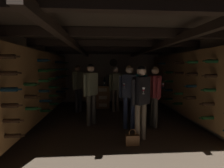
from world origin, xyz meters
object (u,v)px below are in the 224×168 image
person_guest_rear_center (116,85)px  person_guest_far_right (140,85)px  person_guest_mid_right (155,91)px  person_guest_mid_left (91,88)px  handbag (132,140)px  person_guest_near_right (141,96)px  person_host_center (129,91)px  display_bottle (104,82)px  person_guest_far_left (78,84)px  wine_crate_stack (103,97)px

person_guest_rear_center → person_guest_far_right: person_guest_rear_center is taller
person_guest_rear_center → person_guest_mid_right: 1.85m
person_guest_far_right → person_guest_mid_left: bearing=-142.3°
person_guest_mid_left → handbag: (0.93, -1.29, -0.93)m
person_guest_mid_left → person_guest_near_right: size_ratio=1.03×
person_host_center → person_guest_near_right: size_ratio=1.01×
display_bottle → handbag: bearing=-80.7°
person_guest_far_left → person_guest_rear_center: bearing=0.5°
person_guest_rear_center → person_guest_mid_right: (0.91, -1.62, 0.02)m
person_guest_rear_center → person_guest_far_left: bearing=-179.5°
person_guest_mid_left → person_guest_rear_center: person_guest_mid_left is taller
wine_crate_stack → person_guest_far_left: person_guest_far_left is taller
display_bottle → handbag: (0.51, -3.14, -0.92)m
person_guest_near_right → display_bottle: bearing=104.0°
person_guest_far_right → display_bottle: bearing=156.9°
display_bottle → handbag: display_bottle is taller
person_guest_mid_right → person_guest_near_right: bearing=-124.7°
handbag → person_host_center: bearing=84.9°
wine_crate_stack → person_guest_far_right: person_guest_far_right is taller
person_guest_mid_left → person_guest_far_right: (1.68, 1.30, -0.07)m
person_guest_mid_right → handbag: (-0.79, -1.03, -0.87)m
wine_crate_stack → person_guest_far_left: 1.20m
wine_crate_stack → display_bottle: bearing=-41.5°
person_guest_rear_center → handbag: (0.12, -2.65, -0.86)m
person_guest_far_left → wine_crate_stack: bearing=32.3°
person_host_center → wine_crate_stack: bearing=106.3°
person_guest_rear_center → person_guest_near_right: size_ratio=0.98×
person_guest_far_left → person_guest_near_right: person_guest_far_left is taller
person_guest_near_right → person_guest_mid_right: (0.57, 0.83, -0.01)m
person_guest_rear_center → person_guest_near_right: (0.34, -2.44, 0.03)m
person_guest_far_right → handbag: bearing=-106.2°
display_bottle → person_guest_near_right: bearing=-76.0°
person_guest_near_right → handbag: (-0.22, -0.20, -0.88)m
display_bottle → person_guest_near_right: (0.73, -2.93, -0.03)m
display_bottle → handbag: 3.31m
person_guest_mid_left → person_guest_far_right: bearing=37.7°
wine_crate_stack → person_guest_far_right: (1.33, -0.60, 0.52)m
wine_crate_stack → handbag: size_ratio=2.59×
person_guest_far_left → person_guest_mid_right: bearing=-35.5°
person_guest_mid_right → person_guest_rear_center: bearing=119.3°
person_guest_far_left → person_guest_far_right: bearing=-1.1°
handbag → person_guest_mid_right: bearing=52.5°
person_guest_far_right → wine_crate_stack: bearing=155.8°
person_guest_far_left → person_guest_far_right: person_guest_far_left is taller
person_guest_near_right → person_guest_far_right: bearing=77.3°
person_guest_mid_left → person_guest_rear_center: (0.81, 1.35, -0.07)m
person_guest_far_right → person_guest_rear_center: bearing=176.5°
person_guest_far_right → person_host_center: bearing=-112.0°
person_guest_mid_right → person_guest_far_right: size_ratio=1.01×
display_bottle → person_guest_far_right: 1.38m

